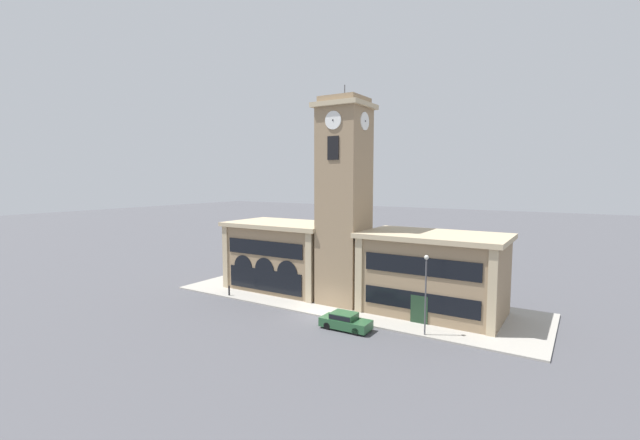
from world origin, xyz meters
TOP-DOWN VIEW (x-y plane):
  - ground_plane at (0.00, 0.00)m, footprint 300.00×300.00m
  - sidewalk_kerb at (0.00, 6.03)m, footprint 37.61×12.06m
  - clock_tower at (0.00, 4.96)m, footprint 4.97×4.97m
  - town_hall_left_wing at (-8.47, 6.41)m, footprint 12.77×7.93m
  - town_hall_right_wing at (8.62, 6.42)m, footprint 13.07×7.93m
  - parked_car_near at (3.79, -1.60)m, footprint 4.28×1.86m
  - street_lamp at (9.94, 0.35)m, footprint 0.36×0.36m
  - bollard at (-11.48, 0.55)m, footprint 0.18×0.18m

SIDE VIEW (x-z plane):
  - ground_plane at x=0.00m, z-range 0.00..0.00m
  - sidewalk_kerb at x=0.00m, z-range 0.00..0.15m
  - bollard at x=-11.48m, z-range 0.14..1.20m
  - parked_car_near at x=3.79m, z-range 0.03..1.43m
  - town_hall_right_wing at x=8.62m, z-range 0.03..7.57m
  - town_hall_left_wing at x=-8.47m, z-range 0.03..7.67m
  - street_lamp at x=9.94m, z-range 1.09..7.51m
  - clock_tower at x=0.00m, z-range -0.56..20.99m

